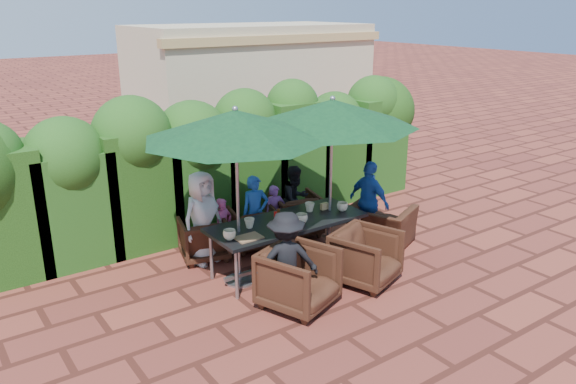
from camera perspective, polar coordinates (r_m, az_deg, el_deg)
ground at (r=8.19m, az=1.27°, el=-8.12°), size 80.00×80.00×0.00m
dining_table at (r=8.03m, az=-0.06°, el=-3.42°), size 2.30×0.90×0.75m
umbrella_left at (r=7.22m, az=-5.36°, el=6.77°), size 2.43×2.43×2.46m
umbrella_right at (r=8.04m, az=4.51°, el=7.99°), size 2.46×2.46×2.46m
chair_far_left at (r=8.57m, az=-8.56°, el=-4.52°), size 0.82×0.78×0.70m
chair_far_mid at (r=8.90m, az=-3.52°, el=-3.41°), size 0.83×0.80×0.71m
chair_far_right at (r=9.37m, az=0.80°, el=-2.06°), size 0.88×0.85×0.76m
chair_near_left at (r=7.14m, az=1.10°, el=-8.47°), size 1.06×1.03×0.86m
chair_near_right at (r=7.82m, az=7.94°, el=-6.31°), size 1.01×0.98×0.82m
chair_end_right at (r=9.11m, az=9.44°, el=-2.68°), size 0.95×1.12×0.84m
adult_far_left at (r=8.34m, az=-8.69°, el=-2.58°), size 0.77×0.56×1.40m
adult_far_mid at (r=8.76m, az=-3.33°, el=-2.12°), size 0.50×0.44×1.18m
adult_far_right at (r=9.32m, az=0.77°, el=-0.83°), size 0.63×0.46×1.18m
adult_near_left at (r=7.04m, az=-0.20°, el=-6.99°), size 0.90×0.68×1.28m
adult_end_right at (r=9.09m, az=8.25°, el=-1.00°), size 0.47×0.82×1.34m
child_left at (r=8.65m, az=-6.57°, el=-3.50°), size 0.38×0.34×0.90m
child_right at (r=9.12m, az=-1.33°, el=-2.14°), size 0.38×0.34×0.92m
pedestrian_a at (r=12.03m, az=-3.40°, el=4.72°), size 1.60×0.83×1.64m
pedestrian_b at (r=12.73m, az=-2.02°, el=5.81°), size 0.92×0.65×1.77m
pedestrian_c at (r=13.15m, az=1.92°, el=6.40°), size 1.23×1.22×1.85m
cup_a at (r=7.38m, az=-5.96°, el=-4.33°), size 0.17×0.17×0.14m
cup_b at (r=7.74m, az=-3.94°, el=-3.17°), size 0.15×0.15×0.14m
cup_c at (r=7.88m, az=1.39°, el=-2.72°), size 0.17×0.17×0.14m
cup_d at (r=8.33m, az=2.21°, el=-1.54°), size 0.15×0.15×0.14m
cup_e at (r=8.39m, az=5.54°, el=-1.49°), size 0.16×0.16×0.13m
ketchup_bottle at (r=7.88m, az=-1.28°, el=-2.58°), size 0.04×0.04×0.17m
sauce_bottle at (r=7.99m, az=-0.98°, el=-2.30°), size 0.04×0.04×0.17m
serving_tray at (r=7.42m, az=-4.03°, el=-4.64°), size 0.35×0.25×0.02m
number_block_left at (r=7.87m, az=-0.67°, el=-2.88°), size 0.12×0.06×0.10m
number_block_right at (r=8.43m, az=3.71°, el=-1.45°), size 0.12×0.06×0.10m
hedge_wall at (r=9.50m, az=-7.96°, el=3.97°), size 9.10×1.60×2.43m
building at (r=15.23m, az=-3.81°, el=10.63°), size 6.20×3.08×3.20m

